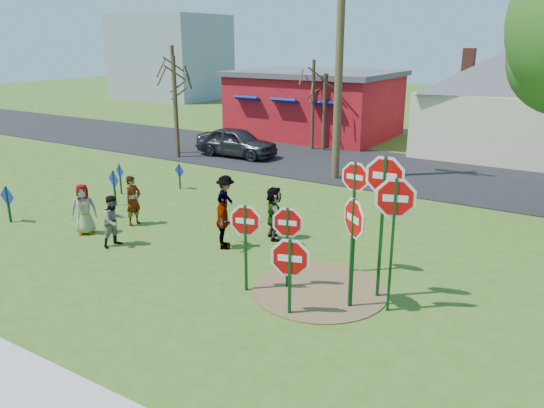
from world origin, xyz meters
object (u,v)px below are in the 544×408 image
at_px(stop_sign_a, 245,229).
at_px(stop_sign_c, 384,195).
at_px(person_b, 133,201).
at_px(stop_sign_d, 394,211).
at_px(utility_pole, 340,47).
at_px(person_a, 84,209).
at_px(suv, 237,142).
at_px(stop_sign_b, 355,189).

bearing_deg(stop_sign_a, stop_sign_c, 10.49).
xyz_separation_m(stop_sign_c, person_b, (-8.47, 0.64, -1.66)).
xyz_separation_m(stop_sign_d, utility_pole, (-5.95, 9.89, 3.12)).
bearing_deg(stop_sign_a, person_a, 159.91).
relative_size(stop_sign_a, person_b, 1.40).
xyz_separation_m(person_a, utility_pole, (3.61, 10.13, 4.63)).
bearing_deg(person_b, utility_pole, -18.47).
bearing_deg(stop_sign_c, utility_pole, 114.34).
relative_size(stop_sign_d, utility_pole, 0.31).
bearing_deg(stop_sign_d, utility_pole, 102.40).
distance_m(person_a, suv, 11.79).
distance_m(suv, utility_pole, 7.83).
bearing_deg(stop_sign_c, person_a, 178.49).
relative_size(stop_sign_b, suv, 0.71).
bearing_deg(person_a, suv, 56.30).
relative_size(person_a, person_b, 0.97).
xyz_separation_m(stop_sign_a, stop_sign_b, (1.68, 2.28, 0.66)).
bearing_deg(suv, stop_sign_a, -144.78).
relative_size(person_b, suv, 0.38).
bearing_deg(person_b, stop_sign_b, -87.39).
relative_size(stop_sign_b, person_b, 1.87).
height_order(stop_sign_a, stop_sign_c, stop_sign_c).
height_order(stop_sign_a, utility_pole, utility_pole).
height_order(stop_sign_d, suv, stop_sign_d).
bearing_deg(person_a, person_b, 17.98).
relative_size(stop_sign_a, suv, 0.53).
height_order(stop_sign_b, utility_pole, utility_pole).
distance_m(stop_sign_c, person_a, 9.32).
xyz_separation_m(stop_sign_c, suv, (-11.67, 10.78, -1.70)).
bearing_deg(stop_sign_c, suv, 131.14).
xyz_separation_m(stop_sign_d, person_b, (-8.90, 1.13, -1.49)).
bearing_deg(stop_sign_c, person_b, 169.55).
height_order(stop_sign_c, stop_sign_d, stop_sign_c).
bearing_deg(utility_pole, stop_sign_c, -59.56).
xyz_separation_m(person_b, suv, (-3.20, 10.14, -0.04)).
bearing_deg(person_a, stop_sign_d, -44.61).
distance_m(person_a, utility_pole, 11.71).
xyz_separation_m(stop_sign_a, person_a, (-6.37, 0.58, -0.77)).
bearing_deg(stop_sign_d, person_a, 162.82).
xyz_separation_m(stop_sign_a, suv, (-8.89, 12.10, -0.79)).
bearing_deg(stop_sign_b, utility_pole, 123.24).
xyz_separation_m(stop_sign_b, utility_pole, (-4.44, 8.43, 3.21)).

